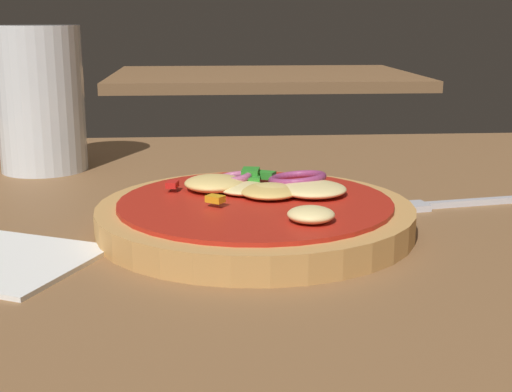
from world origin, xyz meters
name	(u,v)px	position (x,y,z in m)	size (l,w,h in m)	color
dining_table	(258,263)	(0.00, 0.00, 0.01)	(1.18, 0.87, 0.03)	brown
pizza	(259,213)	(0.00, 0.03, 0.04)	(0.22, 0.22, 0.03)	tan
fork	(448,204)	(0.16, 0.08, 0.03)	(0.16, 0.04, 0.01)	silver
beer_glass	(41,109)	(-0.19, 0.25, 0.09)	(0.08, 0.08, 0.14)	silver
background_table	(263,78)	(0.13, 1.47, 0.01)	(0.80, 0.58, 0.03)	brown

